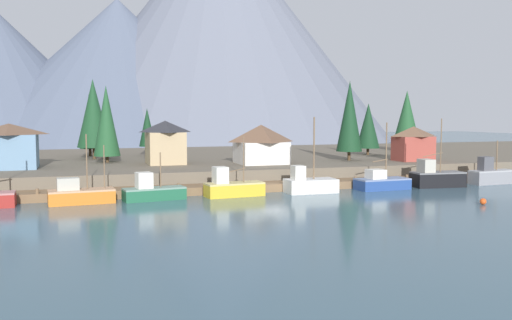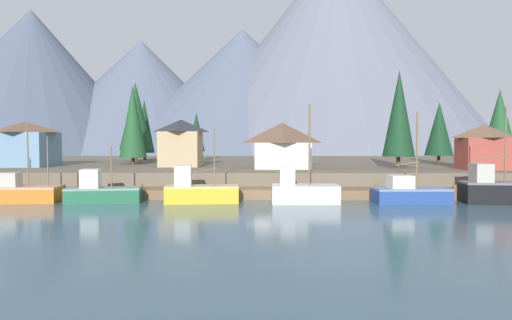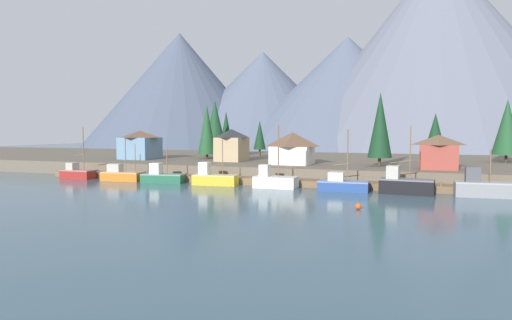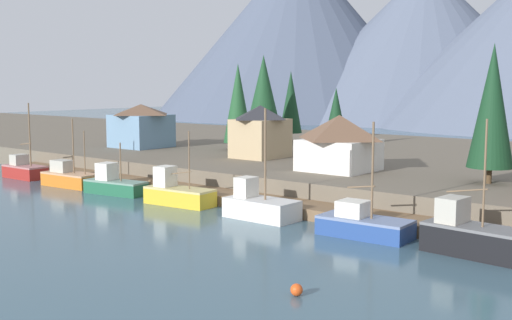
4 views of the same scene
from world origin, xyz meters
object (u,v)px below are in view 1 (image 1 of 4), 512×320
at_px(fishing_boat_white, 309,184).
at_px(house_tan, 165,142).
at_px(house_red, 413,143).
at_px(conifer_back_left, 350,116).
at_px(fishing_boat_orange, 80,194).
at_px(conifer_near_left, 93,113).
at_px(fishing_boat_grey, 492,175).
at_px(house_blue, 9,146).
at_px(fishing_boat_blue, 381,182).
at_px(channel_buoy, 483,201).
at_px(fishing_boat_green, 152,191).
at_px(conifer_mid_right, 106,121).
at_px(conifer_near_right, 407,117).
at_px(conifer_mid_left, 368,126).
at_px(fishing_boat_yellow, 232,187).
at_px(conifer_back_right, 147,127).
at_px(conifer_centre, 89,121).
at_px(fishing_boat_black, 436,177).
at_px(house_white, 261,144).

xyz_separation_m(fishing_boat_white, house_tan, (-15.30, 19.13, 4.71)).
distance_m(house_red, conifer_back_left, 11.09).
distance_m(fishing_boat_orange, conifer_near_left, 33.69).
xyz_separation_m(fishing_boat_grey, house_blue, (-65.31, 18.18, 4.41)).
height_order(fishing_boat_grey, conifer_back_left, conifer_back_left).
xyz_separation_m(fishing_boat_blue, channel_buoy, (4.11, -14.55, -0.61)).
distance_m(fishing_boat_orange, house_tan, 23.46).
distance_m(fishing_boat_green, conifer_mid_right, 26.06).
relative_size(fishing_boat_green, conifer_near_right, 0.60).
bearing_deg(fishing_boat_blue, fishing_boat_grey, -1.47).
height_order(fishing_boat_white, fishing_boat_grey, fishing_boat_white).
height_order(fishing_boat_green, fishing_boat_blue, fishing_boat_blue).
distance_m(fishing_boat_orange, house_blue, 21.08).
bearing_deg(conifer_near_left, fishing_boat_green, -80.53).
xyz_separation_m(fishing_boat_white, conifer_mid_left, (23.37, 26.71, 6.77)).
relative_size(fishing_boat_grey, house_tan, 1.10).
bearing_deg(house_tan, fishing_boat_yellow, -75.11).
relative_size(house_tan, conifer_back_right, 0.76).
height_order(conifer_centre, channel_buoy, conifer_centre).
relative_size(fishing_boat_blue, channel_buoy, 12.67).
xyz_separation_m(fishing_boat_green, conifer_back_right, (4.10, 37.40, 6.56)).
distance_m(house_tan, conifer_back_left, 29.77).
height_order(fishing_boat_black, conifer_near_left, conifer_near_left).
height_order(fishing_boat_yellow, conifer_mid_right, conifer_mid_right).
bearing_deg(fishing_boat_green, fishing_boat_yellow, -8.00).
xyz_separation_m(conifer_near_right, conifer_back_left, (-22.55, -18.16, 0.27)).
bearing_deg(channel_buoy, fishing_boat_green, 156.94).
xyz_separation_m(fishing_boat_black, conifer_mid_right, (-42.41, 24.58, 7.66)).
bearing_deg(fishing_boat_grey, fishing_boat_black, 178.29).
distance_m(fishing_boat_green, house_white, 24.34).
height_order(fishing_boat_green, house_red, house_red).
distance_m(fishing_boat_green, fishing_boat_yellow, 9.63).
distance_m(house_tan, conifer_near_right, 54.29).
relative_size(conifer_near_left, channel_buoy, 19.08).
bearing_deg(house_tan, channel_buoy, -48.68).
relative_size(fishing_boat_white, conifer_centre, 0.86).
xyz_separation_m(house_white, conifer_centre, (-24.28, 24.62, 3.20)).
bearing_deg(conifer_mid_left, fishing_boat_white, -131.19).
bearing_deg(fishing_boat_yellow, fishing_boat_orange, 174.65).
height_order(fishing_boat_orange, fishing_boat_white, fishing_boat_white).
relative_size(house_red, conifer_back_right, 0.70).
distance_m(fishing_boat_green, fishing_boat_black, 38.70).
relative_size(fishing_boat_white, house_red, 1.59).
bearing_deg(conifer_near_right, house_red, -120.70).
bearing_deg(conifer_near_right, conifer_back_right, 176.96).
distance_m(house_tan, house_white, 14.45).
bearing_deg(fishing_boat_grey, conifer_near_right, 72.70).
bearing_deg(conifer_centre, fishing_boat_yellow, -68.75).
distance_m(fishing_boat_yellow, conifer_near_right, 58.80).
distance_m(conifer_back_left, conifer_back_right, 36.50).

